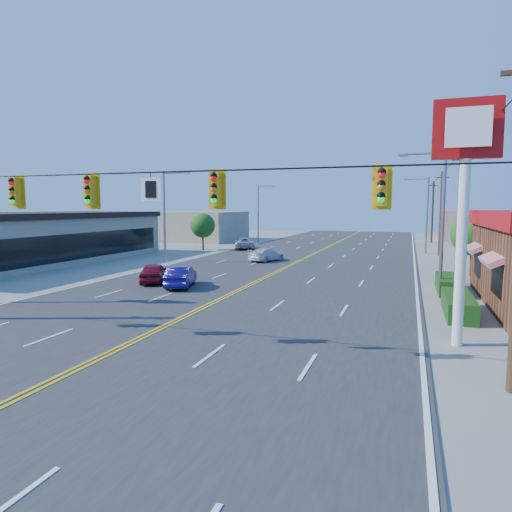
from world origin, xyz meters
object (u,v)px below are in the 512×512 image
(car_magenta, at_px, (154,273))
(car_silver, at_px, (245,244))
(car_blue, at_px, (181,278))
(signal_span, at_px, (117,207))
(kfc_pylon, at_px, (465,173))
(car_white, at_px, (266,255))

(car_magenta, distance_m, car_silver, 24.10)
(car_magenta, bearing_deg, car_blue, 136.19)
(signal_span, height_order, kfc_pylon, signal_span)
(car_white, xyz_separation_m, car_silver, (-5.92, 10.50, 0.09))
(car_blue, distance_m, car_silver, 25.40)
(car_blue, bearing_deg, car_white, -110.52)
(car_blue, distance_m, car_white, 14.44)
(car_magenta, bearing_deg, car_silver, -106.66)
(kfc_pylon, bearing_deg, car_white, 122.54)
(signal_span, relative_size, car_white, 6.07)
(car_white, bearing_deg, car_silver, -42.47)
(car_magenta, height_order, car_silver, car_silver)
(signal_span, bearing_deg, car_blue, 107.92)
(car_magenta, relative_size, car_white, 0.93)
(car_white, bearing_deg, car_blue, 104.41)
(car_magenta, relative_size, car_blue, 0.98)
(car_magenta, height_order, car_white, car_magenta)
(signal_span, distance_m, kfc_pylon, 11.87)
(kfc_pylon, distance_m, car_blue, 17.31)
(signal_span, bearing_deg, car_silver, 103.40)
(car_white, height_order, car_silver, car_silver)
(car_blue, xyz_separation_m, car_white, (0.94, 14.41, -0.04))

